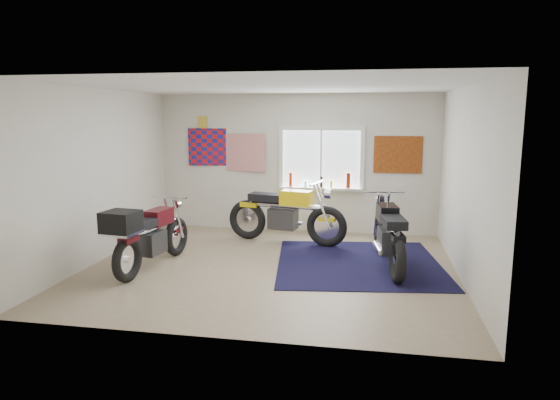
% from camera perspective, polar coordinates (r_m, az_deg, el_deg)
% --- Properties ---
extents(ground, '(5.50, 5.50, 0.00)m').
position_cam_1_polar(ground, '(7.68, -1.02, -7.67)').
color(ground, '#9E896B').
rests_on(ground, ground).
extents(room_shell, '(5.50, 5.50, 5.50)m').
position_cam_1_polar(room_shell, '(7.36, -1.06, 4.60)').
color(room_shell, white).
rests_on(room_shell, ground).
extents(navy_rug, '(2.82, 2.91, 0.01)m').
position_cam_1_polar(navy_rug, '(7.97, 8.94, -7.11)').
color(navy_rug, black).
rests_on(navy_rug, ground).
extents(window_assembly, '(1.66, 0.17, 1.26)m').
position_cam_1_polar(window_assembly, '(9.74, 4.73, 4.24)').
color(window_assembly, white).
rests_on(window_assembly, room_shell).
extents(oil_bottles, '(1.20, 0.09, 0.30)m').
position_cam_1_polar(oil_bottles, '(9.71, 5.14, 2.19)').
color(oil_bottles, maroon).
rests_on(oil_bottles, window_assembly).
extents(flag_display, '(1.60, 0.10, 1.17)m').
position_cam_1_polar(flag_display, '(10.23, -8.87, 8.80)').
color(flag_display, red).
rests_on(flag_display, room_shell).
extents(triumph_poster, '(0.90, 0.03, 0.70)m').
position_cam_1_polar(triumph_poster, '(9.71, 13.33, 5.06)').
color(triumph_poster, '#A54C14').
rests_on(triumph_poster, room_shell).
extents(yellow_triumph, '(2.26, 0.75, 1.15)m').
position_cam_1_polar(yellow_triumph, '(9.00, 0.61, -1.76)').
color(yellow_triumph, black).
rests_on(yellow_triumph, ground).
extents(black_chrome_bike, '(0.65, 2.14, 1.10)m').
position_cam_1_polar(black_chrome_bike, '(7.73, 12.30, -4.08)').
color(black_chrome_bike, black).
rests_on(black_chrome_bike, navy_rug).
extents(maroon_tourer, '(0.71, 2.03, 1.03)m').
position_cam_1_polar(maroon_tourer, '(7.64, -14.93, -3.94)').
color(maroon_tourer, black).
rests_on(maroon_tourer, ground).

